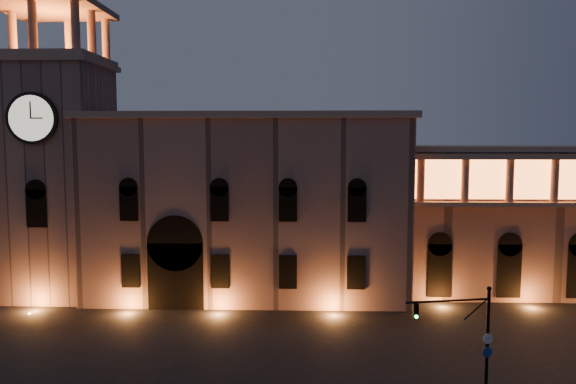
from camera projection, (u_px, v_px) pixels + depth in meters
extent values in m
cube|color=#876358|center=(249.00, 207.00, 55.09)|extent=(30.00, 12.00, 17.00)
cube|color=gray|center=(248.00, 117.00, 54.24)|extent=(30.80, 12.80, 0.60)
cube|color=black|center=(177.00, 275.00, 50.42)|extent=(5.00, 1.40, 6.00)
cylinder|color=black|center=(176.00, 242.00, 50.14)|extent=(5.00, 1.40, 5.00)
cube|color=orange|center=(177.00, 278.00, 50.24)|extent=(4.20, 0.20, 5.00)
cube|color=#876358|center=(58.00, 182.00, 54.40)|extent=(9.00, 9.00, 22.00)
cube|color=gray|center=(53.00, 64.00, 53.32)|extent=(9.80, 9.80, 0.50)
cylinder|color=black|center=(32.00, 118.00, 49.17)|extent=(4.60, 0.35, 4.60)
cylinder|color=beige|center=(31.00, 118.00, 49.03)|extent=(4.00, 0.12, 4.00)
cube|color=gray|center=(53.00, 59.00, 53.27)|extent=(9.40, 9.40, 0.50)
cube|color=orange|center=(53.00, 56.00, 53.24)|extent=(6.80, 6.80, 0.15)
cylinder|color=gray|center=(33.00, 26.00, 49.26)|extent=(0.76, 0.76, 4.20)
cylinder|color=gray|center=(75.00, 25.00, 49.15)|extent=(0.76, 0.76, 4.20)
cylinder|color=gray|center=(32.00, 41.00, 56.94)|extent=(0.76, 0.76, 4.20)
cylinder|color=gray|center=(69.00, 41.00, 56.82)|extent=(0.76, 0.76, 4.20)
cylinder|color=gray|center=(106.00, 40.00, 56.71)|extent=(0.76, 0.76, 4.20)
cylinder|color=gray|center=(13.00, 34.00, 53.15)|extent=(0.76, 0.76, 4.20)
cylinder|color=gray|center=(92.00, 33.00, 52.93)|extent=(0.76, 0.76, 4.20)
cube|color=gray|center=(51.00, 8.00, 52.81)|extent=(9.80, 9.80, 0.60)
cube|color=gray|center=(51.00, 1.00, 52.75)|extent=(7.50, 7.50, 0.60)
cylinder|color=gray|center=(421.00, 180.00, 50.85)|extent=(0.70, 0.70, 4.00)
cylinder|color=gray|center=(465.00, 180.00, 50.73)|extent=(0.70, 0.70, 4.00)
cylinder|color=gray|center=(510.00, 180.00, 50.61)|extent=(0.70, 0.70, 4.00)
cylinder|color=gray|center=(555.00, 180.00, 50.49)|extent=(0.70, 0.70, 4.00)
cylinder|color=black|center=(487.00, 350.00, 31.53)|extent=(0.20, 0.20, 6.83)
sphere|color=black|center=(489.00, 289.00, 31.20)|extent=(0.27, 0.27, 0.27)
cylinder|color=black|center=(448.00, 301.00, 30.88)|extent=(4.82, 1.01, 0.12)
cube|color=black|center=(415.00, 311.00, 30.64)|extent=(0.34, 0.32, 0.83)
cylinder|color=#0CE53F|center=(416.00, 317.00, 30.52)|extent=(0.19, 0.11, 0.18)
cylinder|color=silver|center=(488.00, 339.00, 31.33)|extent=(0.58, 0.15, 0.59)
cylinder|color=navy|center=(487.00, 352.00, 31.40)|extent=(0.58, 0.15, 0.59)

